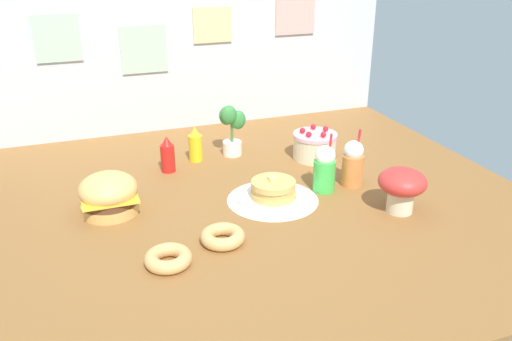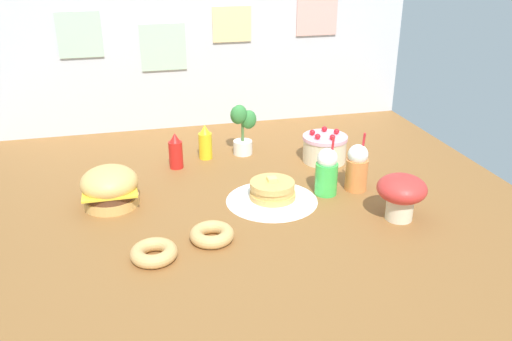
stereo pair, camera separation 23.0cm
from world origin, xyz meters
The scene contains 14 objects.
ground_plane centered at (0.00, 0.00, -0.01)m, with size 2.50×2.14×0.02m, color brown.
back_wall centered at (0.00, 1.06, 0.41)m, with size 2.50×0.04×0.81m.
doily_mat centered at (0.13, -0.03, 0.00)m, with size 0.40×0.40×0.00m, color white.
burger centered at (-0.55, 0.10, 0.08)m, with size 0.24×0.24×0.17m.
pancake_stack centered at (0.13, -0.03, 0.04)m, with size 0.31×0.31×0.11m.
layer_cake centered at (0.51, 0.34, 0.07)m, with size 0.23×0.23×0.16m.
ketchup_bottle centered at (-0.23, 0.44, 0.08)m, with size 0.07×0.07×0.18m.
mustard_bottle centered at (-0.07, 0.52, 0.08)m, with size 0.07×0.07×0.18m.
cream_soda_cup centered at (0.38, -0.02, 0.11)m, with size 0.10×0.10×0.27m.
orange_float_cup centered at (0.53, -0.01, 0.11)m, with size 0.10×0.10×0.27m.
donut_pink_glaze centered at (-0.40, -0.37, 0.03)m, with size 0.17×0.17×0.05m.
donut_chocolate centered at (-0.18, -0.30, 0.03)m, with size 0.17×0.17×0.05m.
potted_plant centered at (0.12, 0.54, 0.15)m, with size 0.13×0.10×0.28m.
mushroom_stool centered at (0.59, -0.31, 0.12)m, with size 0.20×0.20×0.19m.
Camera 1 is at (-0.66, -1.96, 1.05)m, focal length 37.50 mm.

